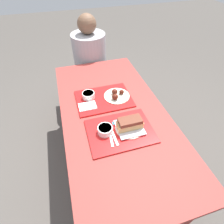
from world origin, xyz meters
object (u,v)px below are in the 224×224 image
Objects in this scene: tray_far at (104,99)px; wings_plate_far at (117,95)px; brisket_sandwich_plate at (130,125)px; tray_near at (120,131)px; person_seated_across at (90,54)px; bowl_coleslaw_near at (105,130)px; bowl_coleslaw_far at (88,95)px.

wings_plate_far reaches higher than tray_far.
brisket_sandwich_plate is 0.92× the size of wings_plate_far.
brisket_sandwich_plate is (0.07, 0.00, 0.04)m from tray_near.
wings_plate_far is 0.29× the size of person_seated_across.
bowl_coleslaw_near is at bearing -96.10° from person_seated_across.
bowl_coleslaw_far is (-0.04, 0.40, 0.00)m from bowl_coleslaw_near.
brisket_sandwich_plate is 0.36m from wings_plate_far.
bowl_coleslaw_far is at bearing 108.84° from tray_near.
tray_far is 0.37m from bowl_coleslaw_near.
person_seated_across is at bearing 83.90° from bowl_coleslaw_near.
brisket_sandwich_plate is (0.17, -0.01, 0.01)m from bowl_coleslaw_near.
person_seated_across reaches higher than bowl_coleslaw_near.
brisket_sandwich_plate is at bearing -93.06° from wings_plate_far.
bowl_coleslaw_near is 1.00× the size of bowl_coleslaw_far.
bowl_coleslaw_near is at bearing 172.06° from tray_near.
tray_near is at bearing -71.16° from bowl_coleslaw_far.
bowl_coleslaw_near is 0.40m from bowl_coleslaw_far.
wings_plate_far is 0.88m from person_seated_across.
tray_near is 0.11m from bowl_coleslaw_near.
bowl_coleslaw_far is 0.84m from person_seated_across.
tray_near is 4.42× the size of bowl_coleslaw_near.
tray_far is 4.42× the size of bowl_coleslaw_far.
brisket_sandwich_plate is at bearing -4.64° from bowl_coleslaw_near.
brisket_sandwich_plate is at bearing -76.50° from tray_far.
wings_plate_far is (0.19, 0.35, -0.01)m from bowl_coleslaw_near.
brisket_sandwich_plate is 0.47m from bowl_coleslaw_far.
person_seated_across is (-0.04, 1.24, -0.05)m from brisket_sandwich_plate.
wings_plate_far is at bearing 76.55° from tray_near.
bowl_coleslaw_near is 0.52× the size of brisket_sandwich_plate.
person_seated_across is at bearing 86.85° from tray_far.
brisket_sandwich_plate reaches higher than tray_near.
tray_far is 2.10× the size of wings_plate_far.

